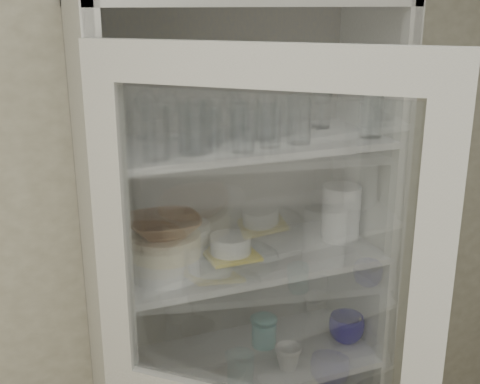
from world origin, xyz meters
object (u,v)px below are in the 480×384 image
object	(u,v)px
cream_bowl	(165,244)
mug_white	(288,358)
glass_platter	(231,258)
mug_blue	(346,328)
terracotta_bowl	(164,226)
mug_teal	(264,329)
goblet_3	(322,105)
plate_stack_back	(177,239)
goblet_0	(146,112)
yellow_trivet	(231,254)
grey_bowl_stack	(341,213)
goblet_2	(232,111)
white_ramekin	(231,244)
white_canister	(123,358)
pantry_cabinet	(234,328)
teal_jar	(264,332)
plate_stack_front	(166,265)
goblet_1	(167,113)
measuring_cups	(151,383)

from	to	relation	value
cream_bowl	mug_white	xyz separation A→B (m)	(0.40, -0.07, -0.46)
glass_platter	mug_blue	bearing A→B (deg)	-1.89
glass_platter	terracotta_bowl	bearing A→B (deg)	-172.83
terracotta_bowl	glass_platter	xyz separation A→B (m)	(0.23, 0.03, -0.16)
glass_platter	mug_teal	xyz separation A→B (m)	(0.17, 0.10, -0.36)
mug_white	goblet_3	bearing A→B (deg)	47.77
plate_stack_back	glass_platter	size ratio (longest dim) A/B	0.72
mug_teal	goblet_0	bearing A→B (deg)	165.03
yellow_trivet	grey_bowl_stack	size ratio (longest dim) A/B	0.83
terracotta_bowl	yellow_trivet	bearing A→B (deg)	7.17
goblet_0	plate_stack_back	distance (m)	0.45
goblet_3	plate_stack_back	world-z (taller)	goblet_3
grey_bowl_stack	goblet_2	bearing A→B (deg)	166.33
glass_platter	white_ramekin	xyz separation A→B (m)	(0.00, 0.00, 0.05)
grey_bowl_stack	white_canister	size ratio (longest dim) A/B	1.66
goblet_0	goblet_2	world-z (taller)	goblet_0
pantry_cabinet	grey_bowl_stack	xyz separation A→B (m)	(0.39, -0.07, 0.42)
grey_bowl_stack	glass_platter	bearing A→B (deg)	-175.78
mug_white	teal_jar	world-z (taller)	teal_jar
plate_stack_front	mug_white	size ratio (longest dim) A/B	2.28
white_ramekin	white_canister	size ratio (longest dim) A/B	1.13
white_canister	goblet_1	bearing A→B (deg)	5.38
plate_stack_front	grey_bowl_stack	world-z (taller)	grey_bowl_stack
glass_platter	measuring_cups	distance (m)	0.49
glass_platter	white_ramekin	bearing A→B (deg)	0.00
plate_stack_front	teal_jar	distance (m)	0.55
terracotta_bowl	goblet_1	bearing A→B (deg)	66.89
plate_stack_back	teal_jar	world-z (taller)	plate_stack_back
plate_stack_front	cream_bowl	distance (m)	0.07
mug_teal	glass_platter	bearing A→B (deg)	-155.97
plate_stack_back	mug_white	xyz separation A→B (m)	(0.32, -0.23, -0.41)
glass_platter	grey_bowl_stack	distance (m)	0.45
teal_jar	goblet_2	bearing A→B (deg)	154.76
mug_blue	mug_teal	world-z (taller)	mug_blue
pantry_cabinet	goblet_2	world-z (taller)	pantry_cabinet
goblet_3	goblet_1	bearing A→B (deg)	-179.89
goblet_3	yellow_trivet	bearing A→B (deg)	-164.45
white_ramekin	mug_blue	xyz separation A→B (m)	(0.46, -0.02, -0.41)
mug_blue	yellow_trivet	bearing A→B (deg)	-160.22
yellow_trivet	plate_stack_front	bearing A→B (deg)	-172.83
teal_jar	white_canister	distance (m)	0.52
mug_blue	mug_teal	xyz separation A→B (m)	(-0.29, 0.12, -0.00)
goblet_3	white_ramekin	xyz separation A→B (m)	(-0.38, -0.11, -0.42)
goblet_1	white_canister	distance (m)	0.85
goblet_3	white_canister	world-z (taller)	goblet_3
pantry_cabinet	white_canister	xyz separation A→B (m)	(-0.41, -0.01, -0.02)
plate_stack_front	mug_blue	xyz separation A→B (m)	(0.69, 0.01, -0.38)
cream_bowl	mug_blue	world-z (taller)	cream_bowl
goblet_3	mug_teal	bearing A→B (deg)	-179.17
goblet_1	glass_platter	bearing A→B (deg)	-31.64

